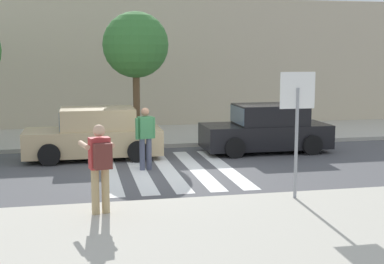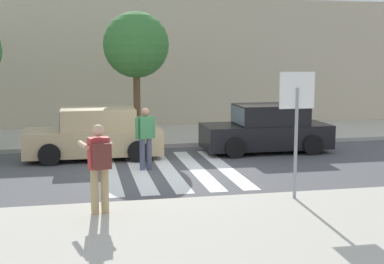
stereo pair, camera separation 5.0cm
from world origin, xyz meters
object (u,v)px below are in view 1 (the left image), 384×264
object	(u,v)px
photographer_with_backpack	(100,161)
parked_car_black	(266,130)
pedestrian_crossing	(145,135)
street_tree_center	(136,46)
stop_sign	(297,107)
parked_car_tan	(95,135)

from	to	relation	value
photographer_with_backpack	parked_car_black	bearing A→B (deg)	48.46
pedestrian_crossing	street_tree_center	xyz separation A→B (m)	(0.18, 3.98, 2.48)
stop_sign	parked_car_tan	size ratio (longest dim) A/B	0.65
stop_sign	photographer_with_backpack	xyz separation A→B (m)	(-4.08, -0.31, -0.92)
pedestrian_crossing	street_tree_center	size ratio (longest dim) A/B	0.39
stop_sign	pedestrian_crossing	bearing A→B (deg)	123.66
pedestrian_crossing	street_tree_center	distance (m)	4.69
stop_sign	parked_car_tan	xyz separation A→B (m)	(-4.02, 5.99, -1.36)
stop_sign	parked_car_tan	bearing A→B (deg)	123.87
pedestrian_crossing	parked_car_black	size ratio (longest dim) A/B	0.42
parked_car_tan	street_tree_center	bearing A→B (deg)	53.49
stop_sign	parked_car_tan	world-z (taller)	stop_sign
stop_sign	photographer_with_backpack	size ratio (longest dim) A/B	1.55
street_tree_center	pedestrian_crossing	bearing A→B (deg)	-92.62
parked_car_tan	parked_car_black	world-z (taller)	same
parked_car_black	street_tree_center	bearing A→B (deg)	153.10
parked_car_tan	street_tree_center	distance (m)	3.72
pedestrian_crossing	stop_sign	bearing A→B (deg)	-56.34
stop_sign	pedestrian_crossing	distance (m)	4.99
pedestrian_crossing	parked_car_tan	xyz separation A→B (m)	(-1.33, 1.94, -0.25)
parked_car_black	street_tree_center	distance (m)	5.26
pedestrian_crossing	photographer_with_backpack	bearing A→B (deg)	-107.66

